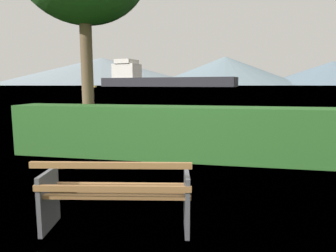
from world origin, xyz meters
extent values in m
plane|color=#567A38|center=(0.00, 0.00, 0.00)|extent=(1400.00, 1400.00, 0.00)
plane|color=#7A99A8|center=(0.00, 307.46, 0.00)|extent=(620.00, 620.00, 0.00)
cube|color=olive|center=(0.03, -0.19, 0.45)|extent=(1.65, 0.34, 0.04)
cube|color=olive|center=(0.00, 0.00, 0.45)|extent=(1.65, 0.34, 0.04)
cube|color=olive|center=(-0.03, 0.19, 0.45)|extent=(1.65, 0.34, 0.04)
cube|color=olive|center=(0.04, -0.26, 0.57)|extent=(1.65, 0.32, 0.06)
cube|color=olive|center=(0.05, -0.31, 0.84)|extent=(1.65, 0.32, 0.06)
cube|color=#4C4C51|center=(-0.78, -0.15, 0.34)|extent=(0.13, 0.51, 0.68)
cube|color=#4C4C51|center=(0.79, 0.11, 0.34)|extent=(0.13, 0.51, 0.68)
cube|color=#285B23|center=(0.00, 3.37, 0.58)|extent=(7.31, 0.86, 1.17)
cylinder|color=brown|center=(-2.21, 3.91, 1.78)|extent=(0.29, 0.29, 3.57)
cube|color=#232328|center=(-41.03, 208.30, 3.24)|extent=(101.60, 37.26, 6.48)
cube|color=silver|center=(-72.44, 215.33, 11.67)|extent=(20.75, 17.71, 10.37)
cube|color=silver|center=(-72.44, 215.33, 18.47)|extent=(15.79, 18.05, 3.24)
cube|color=gold|center=(-70.41, 147.59, 0.46)|extent=(6.50, 2.20, 0.91)
cube|color=silver|center=(-70.41, 147.59, 1.38)|extent=(2.37, 1.44, 0.94)
cone|color=gray|center=(-256.55, 599.53, 28.66)|extent=(432.54, 432.54, 57.33)
cone|color=slate|center=(0.00, 575.97, 26.75)|extent=(276.55, 276.55, 53.50)
cone|color=slate|center=(187.20, 576.50, 21.16)|extent=(245.17, 245.17, 42.33)
camera|label=1|loc=(1.18, -3.09, 1.65)|focal=31.75mm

